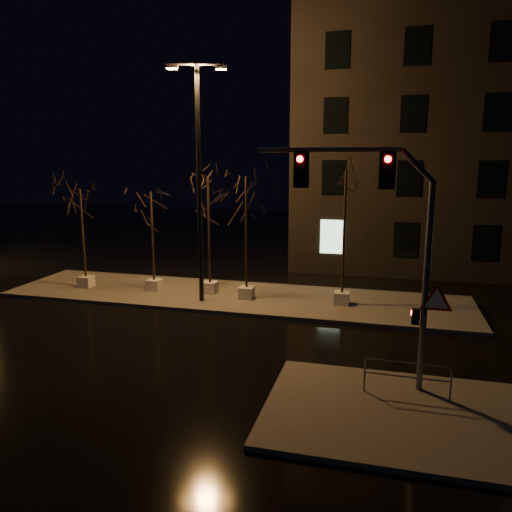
# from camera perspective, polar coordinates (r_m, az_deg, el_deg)

# --- Properties ---
(ground) EXTENTS (90.00, 90.00, 0.00)m
(ground) POSITION_cam_1_polar(r_m,az_deg,el_deg) (18.59, -8.25, -9.76)
(ground) COLOR black
(ground) RESTS_ON ground
(median) EXTENTS (22.00, 5.00, 0.15)m
(median) POSITION_cam_1_polar(r_m,az_deg,el_deg) (23.91, -2.66, -4.64)
(median) COLOR #4E4B46
(median) RESTS_ON ground
(sidewalk_corner) EXTENTS (7.00, 5.00, 0.15)m
(sidewalk_corner) POSITION_cam_1_polar(r_m,az_deg,el_deg) (14.08, 16.13, -17.01)
(sidewalk_corner) COLOR #4E4B46
(sidewalk_corner) RESTS_ON ground
(building) EXTENTS (25.00, 12.00, 15.00)m
(building) POSITION_cam_1_polar(r_m,az_deg,el_deg) (34.68, 27.11, 11.53)
(building) COLOR black
(building) RESTS_ON ground
(tree_0) EXTENTS (1.80, 1.80, 5.05)m
(tree_0) POSITION_cam_1_polar(r_m,az_deg,el_deg) (26.08, -19.34, 4.83)
(tree_0) COLOR beige
(tree_0) RESTS_ON median
(tree_1) EXTENTS (1.80, 1.80, 4.98)m
(tree_1) POSITION_cam_1_polar(r_m,az_deg,el_deg) (24.47, -11.86, 4.71)
(tree_1) COLOR beige
(tree_1) RESTS_ON median
(tree_2) EXTENTS (1.80, 1.80, 5.75)m
(tree_2) POSITION_cam_1_polar(r_m,az_deg,el_deg) (23.53, -5.46, 6.07)
(tree_2) COLOR beige
(tree_2) RESTS_ON median
(tree_3) EXTENTS (1.80, 1.80, 5.76)m
(tree_3) POSITION_cam_1_polar(r_m,az_deg,el_deg) (22.50, -1.13, 5.89)
(tree_3) COLOR beige
(tree_3) RESTS_ON median
(tree_4) EXTENTS (1.80, 1.80, 6.09)m
(tree_4) POSITION_cam_1_polar(r_m,az_deg,el_deg) (21.91, 10.15, 6.22)
(tree_4) COLOR beige
(tree_4) RESTS_ON median
(traffic_signal_mast) EXTENTS (5.52, 0.22, 6.74)m
(traffic_signal_mast) POSITION_cam_1_polar(r_m,az_deg,el_deg) (14.05, 14.75, 2.46)
(traffic_signal_mast) COLOR #5C5E63
(traffic_signal_mast) RESTS_ON sidewalk_corner
(streetlight_main) EXTENTS (2.53, 1.10, 10.33)m
(streetlight_main) POSITION_cam_1_polar(r_m,az_deg,el_deg) (22.15, -6.56, 9.86)
(streetlight_main) COLOR black
(streetlight_main) RESTS_ON median
(guard_rail_a) EXTENTS (2.32, 0.10, 1.00)m
(guard_rail_a) POSITION_cam_1_polar(r_m,az_deg,el_deg) (14.62, 16.89, -12.77)
(guard_rail_a) COLOR #5C5E63
(guard_rail_a) RESTS_ON sidewalk_corner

